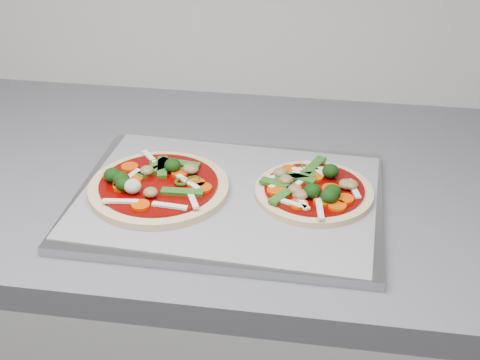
# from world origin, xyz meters

# --- Properties ---
(countertop) EXTENTS (3.60, 0.60, 0.04)m
(countertop) POSITION_xyz_m (0.00, 1.30, 0.88)
(countertop) COLOR slate
(countertop) RESTS_ON base_cabinet
(baking_tray) EXTENTS (0.43, 0.32, 0.01)m
(baking_tray) POSITION_xyz_m (0.30, 1.22, 0.91)
(baking_tray) COLOR #99999E
(baking_tray) RESTS_ON countertop
(parchment) EXTENTS (0.42, 0.32, 0.00)m
(parchment) POSITION_xyz_m (0.30, 1.22, 0.91)
(parchment) COLOR gray
(parchment) RESTS_ON baking_tray
(pizza_left) EXTENTS (0.25, 0.25, 0.03)m
(pizza_left) POSITION_xyz_m (0.19, 1.21, 0.93)
(pizza_left) COLOR #E7C285
(pizza_left) RESTS_ON parchment
(pizza_right) EXTENTS (0.18, 0.18, 0.03)m
(pizza_right) POSITION_xyz_m (0.41, 1.23, 0.93)
(pizza_right) COLOR #E7C285
(pizza_right) RESTS_ON parchment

